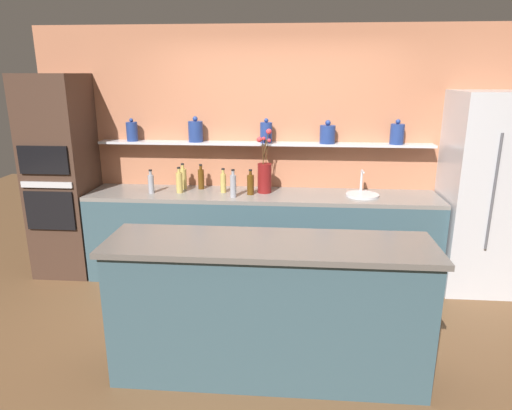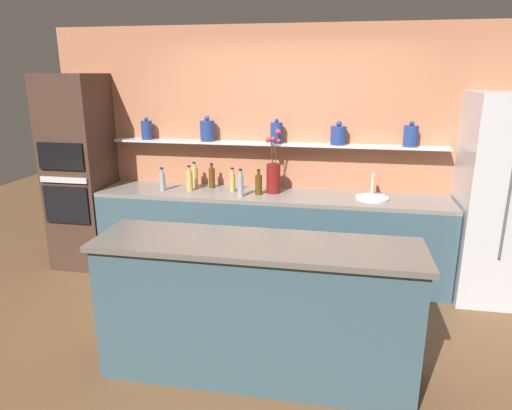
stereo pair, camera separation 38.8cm
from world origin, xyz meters
The scene contains 15 objects.
ground_plane centered at (0.00, 0.00, 0.00)m, with size 12.00×12.00×0.00m, color brown.
back_wall_unit centered at (0.00, 1.60, 1.30)m, with size 5.20×0.28×2.60m.
back_counter_unit centered at (-0.17, 1.24, 0.46)m, with size 3.62×0.62×0.92m.
island_counter centered at (0.00, -0.42, 0.51)m, with size 2.25×0.61×1.02m.
refrigerator centered at (2.13, 1.20, 0.98)m, with size 0.94×0.73×1.96m.
oven_tower centered at (-2.30, 1.24, 1.06)m, with size 0.60×0.64×2.12m.
flower_vase centered at (-0.14, 1.30, 1.10)m, with size 0.15×0.16×0.66m.
sink_fixture centered at (0.86, 1.25, 0.94)m, with size 0.33×0.33×0.25m.
bottle_spirit_0 centered at (-0.44, 1.08, 1.04)m, with size 0.06×0.06×0.28m.
bottle_spirit_1 centered at (-1.03, 1.38, 1.04)m, with size 0.08×0.08×0.28m.
bottle_spirit_2 centered at (-0.57, 1.26, 1.03)m, with size 0.06×0.06×0.26m.
bottle_spirit_3 centered at (-0.83, 1.39, 1.03)m, with size 0.07×0.07×0.27m.
bottle_spirit_4 centered at (-1.31, 1.17, 1.02)m, with size 0.06×0.06×0.25m.
bottle_spirit_5 centered at (-0.28, 1.20, 1.03)m, with size 0.07×0.07×0.26m.
bottle_spirit_6 centered at (-1.03, 1.21, 1.03)m, with size 0.07×0.07×0.27m.
Camera 1 is at (0.15, -3.31, 2.12)m, focal length 32.00 mm.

